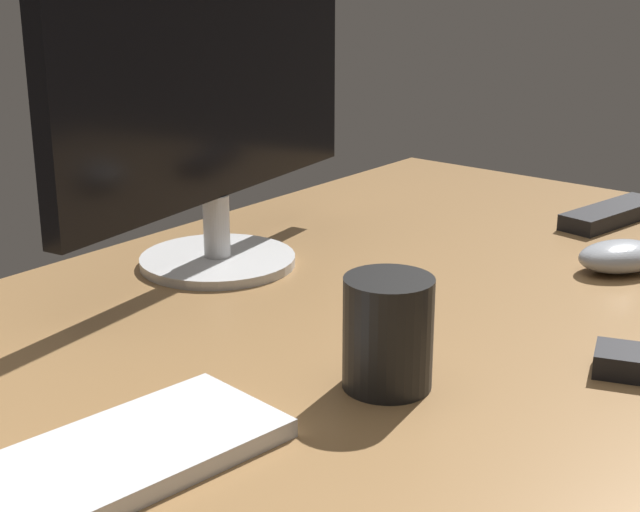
% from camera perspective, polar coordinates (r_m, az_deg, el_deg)
% --- Properties ---
extents(desk, '(1.40, 0.84, 0.02)m').
position_cam_1_polar(desk, '(0.93, 2.98, -5.25)').
color(desk, olive).
rests_on(desk, ground).
extents(monitor, '(0.51, 0.18, 0.37)m').
position_cam_1_polar(monitor, '(1.08, -6.49, 9.86)').
color(monitor, silver).
rests_on(monitor, desk).
extents(keyboard, '(0.43, 0.16, 0.02)m').
position_cam_1_polar(keyboard, '(0.68, -18.34, -13.94)').
color(keyboard, silver).
rests_on(keyboard, desk).
extents(computer_mouse, '(0.12, 0.11, 0.04)m').
position_cam_1_polar(computer_mouse, '(1.15, 17.50, -0.02)').
color(computer_mouse, '#999EA5').
rests_on(computer_mouse, desk).
extents(tv_remote, '(0.19, 0.08, 0.02)m').
position_cam_1_polar(tv_remote, '(1.36, 17.05, 2.42)').
color(tv_remote, black).
rests_on(tv_remote, desk).
extents(coffee_mug, '(0.08, 0.08, 0.10)m').
position_cam_1_polar(coffee_mug, '(0.81, 4.08, -4.61)').
color(coffee_mug, black).
rests_on(coffee_mug, desk).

